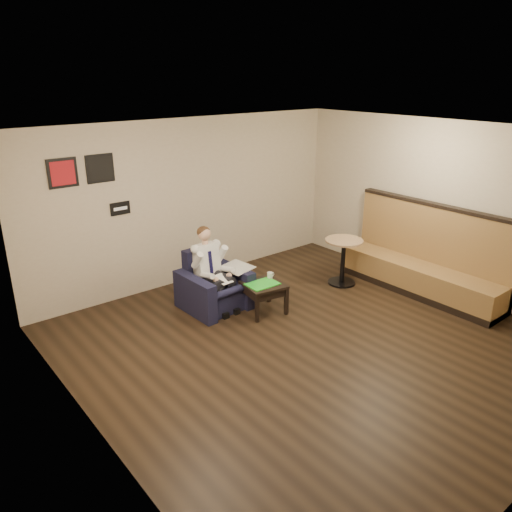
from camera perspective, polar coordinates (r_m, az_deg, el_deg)
ground at (r=6.99m, az=6.53°, el=-9.81°), size 6.00×6.00×0.00m
wall_back at (r=8.66m, az=-7.39°, el=6.20°), size 6.00×0.02×2.80m
wall_left at (r=4.87m, az=-18.64°, el=-6.38°), size 0.02×6.00×2.80m
wall_right at (r=8.74m, az=20.96°, el=5.14°), size 0.02×6.00×2.80m
ceiling at (r=6.09m, az=7.61°, el=13.61°), size 6.00×6.00×0.02m
seating_sign at (r=8.04m, az=-15.26°, el=5.27°), size 0.32×0.02×0.20m
art_print_left at (r=7.62m, az=-21.23°, el=8.83°), size 0.42×0.03×0.42m
art_print_right at (r=7.81m, az=-17.39°, el=9.53°), size 0.42×0.03×0.42m
armchair at (r=7.75m, az=-4.78°, el=-2.87°), size 0.95×0.95×0.89m
seated_man at (r=7.60m, az=-4.30°, el=-2.00°), size 0.61×0.89×1.22m
lap_papers at (r=7.56m, az=-3.85°, el=-2.65°), size 0.23×0.31×0.01m
newspaper at (r=7.83m, az=-2.20°, el=-1.30°), size 0.43×0.52×0.01m
side_table at (r=7.68m, az=0.85°, el=-4.77°), size 0.66×0.66×0.47m
green_folder at (r=7.55m, az=0.73°, el=-3.22°), size 0.48×0.35×0.01m
coffee_mug at (r=7.75m, az=1.60°, el=-2.23°), size 0.10×0.10×0.10m
smartphone at (r=7.74m, az=0.57°, el=-2.62°), size 0.16×0.12×0.01m
banquette at (r=8.63m, az=18.47°, el=0.58°), size 0.68×2.84×1.45m
cafe_table at (r=8.74m, az=9.89°, el=-0.65°), size 0.80×0.80×0.81m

